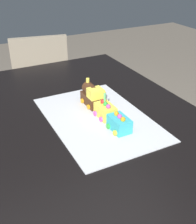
{
  "coord_description": "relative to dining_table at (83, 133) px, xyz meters",
  "views": [
    {
      "loc": [
        1.03,
        -0.45,
        1.37
      ],
      "look_at": [
        0.08,
        0.04,
        0.77
      ],
      "focal_mm": 45.97,
      "sensor_mm": 36.0,
      "label": 1
    }
  ],
  "objects": [
    {
      "name": "dining_table",
      "position": [
        0.0,
        0.0,
        0.0
      ],
      "size": [
        1.4,
        1.0,
        0.74
      ],
      "color": "black",
      "rests_on": "ground"
    },
    {
      "name": "chair",
      "position": [
        -1.03,
        0.11,
        -0.16
      ],
      "size": [
        0.47,
        0.47,
        0.86
      ],
      "rotation": [
        0.0,
        0.0,
        -1.76
      ],
      "color": "gray",
      "rests_on": "ground"
    },
    {
      "name": "cake_board",
      "position": [
        0.08,
        0.04,
        0.11
      ],
      "size": [
        0.6,
        0.4,
        0.0
      ],
      "primitive_type": "cube",
      "color": "silver",
      "rests_on": "dining_table"
    },
    {
      "name": "cake_locomotive",
      "position": [
        -0.05,
        0.07,
        0.16
      ],
      "size": [
        0.14,
        0.08,
        0.12
      ],
      "color": "#472816",
      "rests_on": "cake_board"
    },
    {
      "name": "cake_car_caboose_lemon",
      "position": [
        0.08,
        0.07,
        0.14
      ],
      "size": [
        0.1,
        0.08,
        0.07
      ],
      "color": "#F4E04C",
      "rests_on": "cake_board"
    },
    {
      "name": "cake_car_flatbed_turquoise",
      "position": [
        0.2,
        0.07,
        0.14
      ],
      "size": [
        0.1,
        0.08,
        0.07
      ],
      "color": "#38B7C6",
      "rests_on": "cake_board"
    },
    {
      "name": "birthday_candle",
      "position": [
        0.07,
        0.07,
        0.21
      ],
      "size": [
        0.01,
        0.01,
        0.05
      ],
      "color": "#66D872",
      "rests_on": "cake_car_caboose_lemon"
    }
  ]
}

